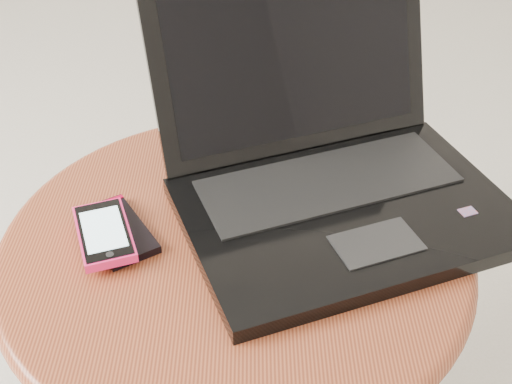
{
  "coord_description": "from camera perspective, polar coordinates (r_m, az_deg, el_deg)",
  "views": [
    {
      "loc": [
        0.1,
        -0.68,
        0.98
      ],
      "look_at": [
        0.1,
        -0.07,
        0.51
      ],
      "focal_mm": 47.03,
      "sensor_mm": 36.0,
      "label": 1
    }
  ],
  "objects": [
    {
      "name": "table",
      "position": [
        0.87,
        -1.67,
        -8.69
      ],
      "size": [
        0.57,
        0.57,
        0.45
      ],
      "color": "#5C2E12",
      "rests_on": "ground"
    },
    {
      "name": "laptop",
      "position": [
        0.84,
        6.37,
        2.13
      ],
      "size": [
        0.49,
        0.47,
        0.25
      ],
      "color": "black",
      "rests_on": "table"
    },
    {
      "name": "phone_black",
      "position": [
        0.82,
        -11.73,
        -3.23
      ],
      "size": [
        0.11,
        0.13,
        0.01
      ],
      "color": "black",
      "rests_on": "table"
    },
    {
      "name": "phone_pink",
      "position": [
        0.8,
        -12.8,
        -3.44
      ],
      "size": [
        0.09,
        0.12,
        0.01
      ],
      "color": "#FA2168",
      "rests_on": "phone_black"
    }
  ]
}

